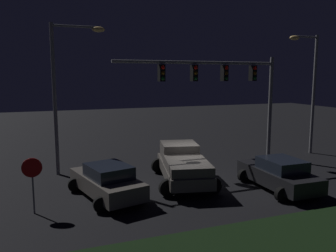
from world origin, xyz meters
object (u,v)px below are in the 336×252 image
(pickup_truck, at_px, (182,162))
(car_sedan, at_px, (279,174))
(street_lamp_right, at_px, (309,80))
(stop_sign, at_px, (32,175))
(traffic_signal_gantry, at_px, (225,81))
(car_sedan_far, at_px, (107,181))
(street_lamp_left, at_px, (65,80))

(pickup_truck, height_order, car_sedan, pickup_truck)
(street_lamp_right, bearing_deg, stop_sign, -164.97)
(car_sedan, relative_size, traffic_signal_gantry, 0.43)
(car_sedan_far, xyz_separation_m, traffic_signal_gantry, (7.90, 3.63, 4.29))
(pickup_truck, xyz_separation_m, car_sedan, (3.80, -2.72, -0.26))
(street_lamp_left, distance_m, stop_sign, 6.68)
(car_sedan_far, xyz_separation_m, street_lamp_right, (14.53, 3.89, 4.30))
(car_sedan, height_order, car_sedan_far, same)
(car_sedan, distance_m, stop_sign, 10.92)
(car_sedan_far, height_order, traffic_signal_gantry, traffic_signal_gantry)
(car_sedan, xyz_separation_m, street_lamp_left, (-9.07, 6.30, 4.37))
(pickup_truck, distance_m, traffic_signal_gantry, 6.20)
(street_lamp_left, relative_size, stop_sign, 3.62)
(car_sedan, xyz_separation_m, car_sedan_far, (-7.82, 1.75, 0.00))
(car_sedan, bearing_deg, street_lamp_right, -48.98)
(car_sedan, distance_m, street_lamp_left, 11.87)
(street_lamp_left, distance_m, street_lamp_right, 15.79)
(car_sedan_far, relative_size, traffic_signal_gantry, 0.46)
(traffic_signal_gantry, relative_size, street_lamp_left, 1.28)
(car_sedan, height_order, traffic_signal_gantry, traffic_signal_gantry)
(stop_sign, bearing_deg, street_lamp_right, 15.03)
(car_sedan_far, distance_m, street_lamp_left, 6.43)
(street_lamp_left, bearing_deg, street_lamp_right, -2.40)
(car_sedan_far, bearing_deg, pickup_truck, -90.17)
(pickup_truck, xyz_separation_m, street_lamp_right, (10.52, 2.92, 4.04))
(car_sedan_far, relative_size, street_lamp_left, 0.58)
(traffic_signal_gantry, bearing_deg, pickup_truck, -145.53)
(car_sedan, bearing_deg, street_lamp_left, 56.17)
(car_sedan, relative_size, car_sedan_far, 0.94)
(car_sedan, height_order, street_lamp_left, street_lamp_left)
(car_sedan, bearing_deg, traffic_signal_gantry, 0.12)
(pickup_truck, height_order, traffic_signal_gantry, traffic_signal_gantry)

